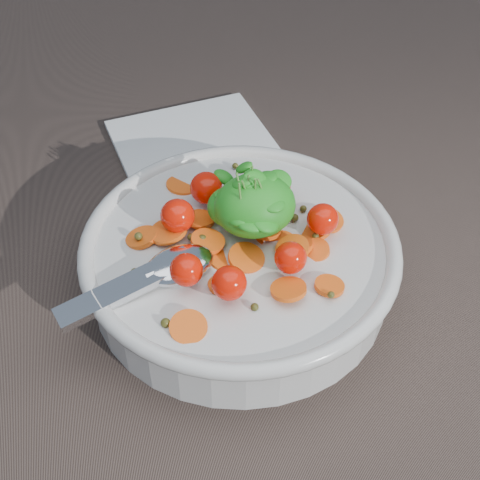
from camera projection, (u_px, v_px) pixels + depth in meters
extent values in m
plane|color=brown|center=(236.00, 264.00, 0.62)|extent=(6.00, 6.00, 0.00)
cylinder|color=silver|center=(240.00, 265.00, 0.59)|extent=(0.26, 0.26, 0.05)
torus|color=silver|center=(240.00, 244.00, 0.57)|extent=(0.28, 0.28, 0.01)
cylinder|color=silver|center=(240.00, 281.00, 0.60)|extent=(0.13, 0.13, 0.01)
cylinder|color=brown|center=(240.00, 265.00, 0.59)|extent=(0.24, 0.24, 0.04)
cylinder|color=orange|center=(242.00, 225.00, 0.59)|extent=(0.03, 0.03, 0.01)
cylinder|color=orange|center=(184.00, 185.00, 0.63)|extent=(0.04, 0.04, 0.01)
cylinder|color=orange|center=(251.00, 204.00, 0.60)|extent=(0.03, 0.03, 0.01)
cylinder|color=orange|center=(329.00, 286.00, 0.53)|extent=(0.03, 0.03, 0.01)
cylinder|color=orange|center=(200.00, 219.00, 0.59)|extent=(0.03, 0.03, 0.01)
cylinder|color=orange|center=(266.00, 231.00, 0.58)|extent=(0.04, 0.04, 0.01)
cylinder|color=orange|center=(292.00, 249.00, 0.56)|extent=(0.04, 0.04, 0.01)
cylinder|color=orange|center=(188.00, 327.00, 0.50)|extent=(0.04, 0.04, 0.01)
cylinder|color=orange|center=(168.00, 231.00, 0.57)|extent=(0.04, 0.04, 0.01)
cylinder|color=orange|center=(214.00, 256.00, 0.57)|extent=(0.04, 0.04, 0.01)
cylinder|color=orange|center=(327.00, 219.00, 0.59)|extent=(0.04, 0.04, 0.01)
cylinder|color=orange|center=(270.00, 237.00, 0.58)|extent=(0.03, 0.03, 0.01)
cylinder|color=orange|center=(224.00, 262.00, 0.56)|extent=(0.04, 0.04, 0.01)
cylinder|color=orange|center=(313.00, 229.00, 0.59)|extent=(0.04, 0.04, 0.01)
cylinder|color=orange|center=(142.00, 238.00, 0.57)|extent=(0.04, 0.04, 0.01)
cylinder|color=orange|center=(288.00, 289.00, 0.52)|extent=(0.04, 0.04, 0.01)
cylinder|color=orange|center=(315.00, 251.00, 0.56)|extent=(0.03, 0.03, 0.01)
cylinder|color=orange|center=(225.00, 283.00, 0.54)|extent=(0.04, 0.04, 0.01)
cylinder|color=orange|center=(208.00, 241.00, 0.57)|extent=(0.04, 0.04, 0.01)
cylinder|color=orange|center=(300.00, 236.00, 0.58)|extent=(0.04, 0.04, 0.01)
cylinder|color=orange|center=(283.00, 244.00, 0.58)|extent=(0.03, 0.03, 0.01)
cylinder|color=orange|center=(294.00, 246.00, 0.57)|extent=(0.04, 0.04, 0.02)
cylinder|color=orange|center=(246.00, 258.00, 0.55)|extent=(0.04, 0.04, 0.01)
sphere|color=#413F15|center=(316.00, 236.00, 0.57)|extent=(0.01, 0.01, 0.01)
sphere|color=#413F15|center=(282.00, 264.00, 0.55)|extent=(0.01, 0.01, 0.01)
sphere|color=#413F15|center=(202.00, 239.00, 0.57)|extent=(0.01, 0.01, 0.01)
sphere|color=#413F15|center=(192.00, 263.00, 0.55)|extent=(0.01, 0.01, 0.01)
sphere|color=#413F15|center=(265.00, 198.00, 0.61)|extent=(0.01, 0.01, 0.01)
sphere|color=#413F15|center=(135.00, 272.00, 0.54)|extent=(0.01, 0.01, 0.01)
sphere|color=#413F15|center=(191.00, 237.00, 0.57)|extent=(0.01, 0.01, 0.01)
sphere|color=#413F15|center=(255.00, 307.00, 0.52)|extent=(0.01, 0.01, 0.01)
sphere|color=#413F15|center=(235.00, 166.00, 0.64)|extent=(0.01, 0.01, 0.01)
sphere|color=#413F15|center=(165.00, 323.00, 0.51)|extent=(0.01, 0.01, 0.01)
sphere|color=#413F15|center=(325.00, 215.00, 0.60)|extent=(0.01, 0.01, 0.01)
sphere|color=#413F15|center=(331.00, 295.00, 0.52)|extent=(0.01, 0.01, 0.01)
sphere|color=#413F15|center=(295.00, 218.00, 0.59)|extent=(0.01, 0.01, 0.01)
sphere|color=#413F15|center=(303.00, 209.00, 0.60)|extent=(0.01, 0.01, 0.01)
sphere|color=#413F15|center=(272.00, 217.00, 0.60)|extent=(0.01, 0.01, 0.01)
sphere|color=#413F15|center=(138.00, 236.00, 0.57)|extent=(0.01, 0.01, 0.01)
sphere|color=red|center=(323.00, 219.00, 0.57)|extent=(0.03, 0.03, 0.03)
sphere|color=red|center=(275.00, 187.00, 0.60)|extent=(0.03, 0.03, 0.03)
sphere|color=red|center=(206.00, 188.00, 0.60)|extent=(0.03, 0.03, 0.03)
sphere|color=red|center=(177.00, 216.00, 0.57)|extent=(0.03, 0.03, 0.03)
sphere|color=red|center=(186.00, 270.00, 0.53)|extent=(0.03, 0.03, 0.03)
sphere|color=red|center=(229.00, 283.00, 0.51)|extent=(0.03, 0.03, 0.03)
sphere|color=red|center=(291.00, 258.00, 0.54)|extent=(0.03, 0.03, 0.03)
ellipsoid|color=green|center=(255.00, 206.00, 0.56)|extent=(0.07, 0.06, 0.05)
ellipsoid|color=green|center=(231.00, 207.00, 0.57)|extent=(0.04, 0.04, 0.03)
ellipsoid|color=green|center=(240.00, 218.00, 0.54)|extent=(0.02, 0.02, 0.02)
ellipsoid|color=green|center=(251.00, 225.00, 0.54)|extent=(0.03, 0.03, 0.01)
ellipsoid|color=green|center=(274.00, 204.00, 0.54)|extent=(0.03, 0.02, 0.01)
ellipsoid|color=green|center=(256.00, 184.00, 0.54)|extent=(0.03, 0.03, 0.03)
ellipsoid|color=green|center=(250.00, 183.00, 0.54)|extent=(0.02, 0.02, 0.01)
ellipsoid|color=green|center=(234.00, 198.00, 0.55)|extent=(0.03, 0.03, 0.01)
ellipsoid|color=green|center=(220.00, 200.00, 0.57)|extent=(0.01, 0.02, 0.01)
ellipsoid|color=green|center=(265.00, 193.00, 0.58)|extent=(0.02, 0.02, 0.02)
ellipsoid|color=green|center=(257.00, 192.00, 0.56)|extent=(0.03, 0.03, 0.01)
ellipsoid|color=green|center=(265.00, 223.00, 0.54)|extent=(0.03, 0.03, 0.02)
ellipsoid|color=green|center=(244.00, 167.00, 0.58)|extent=(0.02, 0.02, 0.02)
ellipsoid|color=green|center=(232.00, 222.00, 0.55)|extent=(0.02, 0.02, 0.01)
ellipsoid|color=green|center=(232.00, 210.00, 0.56)|extent=(0.02, 0.02, 0.01)
ellipsoid|color=green|center=(259.00, 203.00, 0.55)|extent=(0.03, 0.03, 0.02)
ellipsoid|color=green|center=(279.00, 181.00, 0.57)|extent=(0.03, 0.03, 0.02)
ellipsoid|color=green|center=(222.00, 197.00, 0.56)|extent=(0.02, 0.03, 0.02)
ellipsoid|color=green|center=(224.00, 177.00, 0.60)|extent=(0.03, 0.02, 0.02)
ellipsoid|color=green|center=(245.00, 181.00, 0.55)|extent=(0.04, 0.03, 0.02)
ellipsoid|color=green|center=(259.00, 192.00, 0.55)|extent=(0.03, 0.03, 0.03)
ellipsoid|color=green|center=(265.00, 178.00, 0.55)|extent=(0.03, 0.02, 0.01)
ellipsoid|color=green|center=(255.00, 187.00, 0.54)|extent=(0.03, 0.03, 0.02)
ellipsoid|color=green|center=(255.00, 180.00, 0.55)|extent=(0.03, 0.02, 0.02)
ellipsoid|color=green|center=(258.00, 201.00, 0.55)|extent=(0.02, 0.02, 0.01)
ellipsoid|color=green|center=(254.00, 190.00, 0.55)|extent=(0.03, 0.03, 0.01)
cylinder|color=#4C8C33|center=(246.00, 200.00, 0.54)|extent=(0.01, 0.01, 0.04)
cylinder|color=#4C8C33|center=(267.00, 200.00, 0.54)|extent=(0.02, 0.01, 0.04)
cylinder|color=#4C8C33|center=(255.00, 200.00, 0.54)|extent=(0.00, 0.00, 0.05)
cylinder|color=#4C8C33|center=(242.00, 198.00, 0.55)|extent=(0.01, 0.02, 0.04)
cylinder|color=#4C8C33|center=(252.00, 187.00, 0.56)|extent=(0.00, 0.00, 0.05)
cylinder|color=#4C8C33|center=(241.00, 208.00, 0.54)|extent=(0.00, 0.01, 0.04)
cylinder|color=#4C8C33|center=(248.00, 198.00, 0.55)|extent=(0.01, 0.01, 0.04)
ellipsoid|color=silver|center=(179.00, 265.00, 0.55)|extent=(0.07, 0.06, 0.02)
cube|color=silver|center=(126.00, 288.00, 0.53)|extent=(0.12, 0.06, 0.02)
cylinder|color=silver|center=(158.00, 273.00, 0.54)|extent=(0.02, 0.02, 0.01)
cube|color=white|center=(194.00, 143.00, 0.76)|extent=(0.19, 0.17, 0.01)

